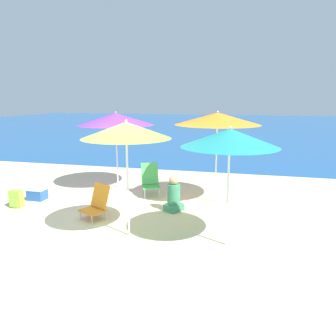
# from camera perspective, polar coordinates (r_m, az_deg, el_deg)

# --- Properties ---
(ground_plane) EXTENTS (60.00, 60.00, 0.00)m
(ground_plane) POSITION_cam_1_polar(r_m,az_deg,el_deg) (6.67, -10.96, -9.79)
(ground_plane) COLOR beige
(sea_water) EXTENTS (60.00, 40.00, 0.01)m
(sea_water) POSITION_cam_1_polar(r_m,az_deg,el_deg) (31.06, 9.13, 7.35)
(sea_water) COLOR #1E5699
(sea_water) RESTS_ON ground
(beach_umbrella_lime) EXTENTS (1.56, 1.56, 2.10)m
(beach_umbrella_lime) POSITION_cam_1_polar(r_m,az_deg,el_deg) (5.69, -7.28, 6.49)
(beach_umbrella_lime) COLOR white
(beach_umbrella_lime) RESTS_ON ground
(beach_umbrella_purple) EXTENTS (2.08, 2.08, 2.11)m
(beach_umbrella_purple) POSITION_cam_1_polar(r_m,az_deg,el_deg) (9.05, -9.08, 8.40)
(beach_umbrella_purple) COLOR white
(beach_umbrella_purple) RESTS_ON ground
(beach_umbrella_teal) EXTENTS (1.59, 1.59, 2.03)m
(beach_umbrella_teal) POSITION_cam_1_polar(r_m,az_deg,el_deg) (5.35, 10.72, 5.16)
(beach_umbrella_teal) COLOR white
(beach_umbrella_teal) RESTS_ON ground
(beach_umbrella_orange) EXTENTS (1.98, 1.98, 2.18)m
(beach_umbrella_orange) POSITION_cam_1_polar(r_m,az_deg,el_deg) (7.67, 8.62, 8.48)
(beach_umbrella_orange) COLOR white
(beach_umbrella_orange) RESTS_ON ground
(beach_chair_orange) EXTENTS (0.64, 0.66, 0.70)m
(beach_chair_orange) POSITION_cam_1_polar(r_m,az_deg,el_deg) (7.01, -12.28, -5.91)
(beach_chair_orange) COLOR silver
(beach_chair_orange) RESTS_ON ground
(beach_chair_green) EXTENTS (0.63, 0.69, 0.82)m
(beach_chair_green) POSITION_cam_1_polar(r_m,az_deg,el_deg) (8.40, -3.09, -2.03)
(beach_chair_green) COLOR silver
(beach_chair_green) RESTS_ON ground
(person_seated_near) EXTENTS (0.46, 0.48, 0.82)m
(person_seated_near) POSITION_cam_1_polar(r_m,az_deg,el_deg) (7.25, 1.02, -4.88)
(person_seated_near) COLOR #3F8C66
(person_seated_near) RESTS_ON ground
(backpack_lime) EXTENTS (0.28, 0.21, 0.40)m
(backpack_lime) POSITION_cam_1_polar(r_m,az_deg,el_deg) (8.31, -24.91, -4.92)
(backpack_lime) COLOR #8ECC3D
(backpack_lime) RESTS_ON ground
(water_bottle) EXTENTS (0.09, 0.09, 0.21)m
(water_bottle) POSITION_cam_1_polar(r_m,az_deg,el_deg) (8.85, -2.37, -3.54)
(water_bottle) COLOR silver
(water_bottle) RESTS_ON ground
(cooler_box) EXTENTS (0.42, 0.32, 0.32)m
(cooler_box) POSITION_cam_1_polar(r_m,az_deg,el_deg) (8.72, -21.83, -4.12)
(cooler_box) COLOR #2859B2
(cooler_box) RESTS_ON ground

